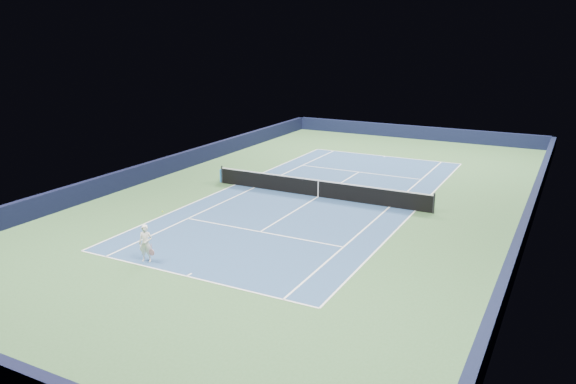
% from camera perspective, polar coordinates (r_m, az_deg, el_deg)
% --- Properties ---
extents(ground, '(40.00, 40.00, 0.00)m').
position_cam_1_polar(ground, '(31.27, 3.08, -0.49)').
color(ground, '#32572F').
rests_on(ground, ground).
extents(wall_far, '(22.00, 0.35, 1.10)m').
position_cam_1_polar(wall_far, '(49.44, 12.74, 5.94)').
color(wall_far, black).
rests_on(wall_far, ground).
extents(wall_right, '(0.35, 40.00, 1.10)m').
position_cam_1_polar(wall_right, '(28.60, 23.24, -2.25)').
color(wall_right, black).
rests_on(wall_right, ground).
extents(wall_left, '(0.35, 40.00, 1.10)m').
position_cam_1_polar(wall_left, '(36.78, -12.45, 2.56)').
color(wall_left, black).
rests_on(wall_left, ground).
extents(court_surface, '(10.97, 23.77, 0.01)m').
position_cam_1_polar(court_surface, '(31.27, 3.08, -0.49)').
color(court_surface, navy).
rests_on(court_surface, ground).
extents(baseline_far, '(10.97, 0.08, 0.00)m').
position_cam_1_polar(baseline_far, '(42.05, 9.84, 3.62)').
color(baseline_far, white).
rests_on(baseline_far, ground).
extents(baseline_near, '(10.97, 0.08, 0.00)m').
position_cam_1_polar(baseline_near, '(21.67, -10.25, -8.42)').
color(baseline_near, white).
rests_on(baseline_near, ground).
extents(sideline_doubles_right, '(0.08, 23.77, 0.00)m').
position_cam_1_polar(sideline_doubles_right, '(29.53, 12.81, -1.86)').
color(sideline_doubles_right, white).
rests_on(sideline_doubles_right, ground).
extents(sideline_doubles_left, '(0.08, 23.77, 0.00)m').
position_cam_1_polar(sideline_doubles_left, '(33.81, -5.40, 0.75)').
color(sideline_doubles_left, white).
rests_on(sideline_doubles_left, ground).
extents(sideline_singles_right, '(0.08, 23.77, 0.00)m').
position_cam_1_polar(sideline_singles_right, '(29.88, 10.28, -1.51)').
color(sideline_singles_right, white).
rests_on(sideline_singles_right, ground).
extents(sideline_singles_left, '(0.08, 23.77, 0.00)m').
position_cam_1_polar(sideline_singles_left, '(33.11, -3.41, 0.46)').
color(sideline_singles_left, white).
rests_on(sideline_singles_left, ground).
extents(service_line_far, '(8.23, 0.08, 0.00)m').
position_cam_1_polar(service_line_far, '(36.99, 7.21, 2.03)').
color(service_line_far, white).
rests_on(service_line_far, ground).
extents(service_line_near, '(8.23, 0.08, 0.00)m').
position_cam_1_polar(service_line_near, '(25.86, -2.84, -4.05)').
color(service_line_near, white).
rests_on(service_line_near, ground).
extents(center_service_line, '(0.08, 12.80, 0.00)m').
position_cam_1_polar(center_service_line, '(31.27, 3.08, -0.48)').
color(center_service_line, white).
rests_on(center_service_line, ground).
extents(center_mark_far, '(0.08, 0.30, 0.00)m').
position_cam_1_polar(center_mark_far, '(41.91, 9.78, 3.58)').
color(center_mark_far, white).
rests_on(center_mark_far, ground).
extents(center_mark_near, '(0.08, 0.30, 0.00)m').
position_cam_1_polar(center_mark_near, '(21.77, -10.01, -8.28)').
color(center_mark_near, white).
rests_on(center_mark_near, ground).
extents(tennis_net, '(12.90, 0.10, 1.07)m').
position_cam_1_polar(tennis_net, '(31.13, 3.09, 0.40)').
color(tennis_net, black).
rests_on(tennis_net, ground).
extents(sponsor_cube, '(0.58, 0.50, 0.80)m').
position_cam_1_polar(sponsor_cube, '(34.45, -6.41, 1.68)').
color(sponsor_cube, blue).
rests_on(sponsor_cube, ground).
extents(tennis_player, '(0.78, 1.30, 1.85)m').
position_cam_1_polar(tennis_player, '(23.07, -14.25, -5.08)').
color(tennis_player, white).
rests_on(tennis_player, ground).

